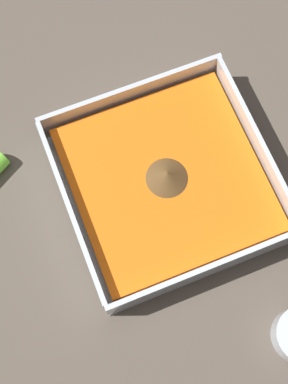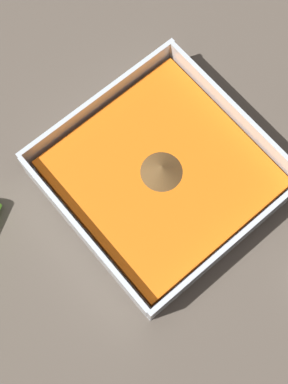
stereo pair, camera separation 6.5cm
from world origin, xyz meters
name	(u,v)px [view 2 (the right image)]	position (x,y,z in m)	size (l,w,h in m)	color
ground_plane	(173,196)	(0.00, 0.00, 0.00)	(4.00, 4.00, 0.00)	brown
square_dish	(160,177)	(0.00, 0.02, 0.02)	(0.25, 0.25, 0.06)	silver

